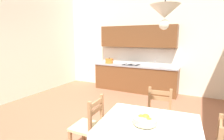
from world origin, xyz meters
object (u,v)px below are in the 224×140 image
at_px(kitchen_cabinetry, 135,66).
at_px(pendant_lamp, 165,12).
at_px(dining_chair_tv_side, 89,127).
at_px(fruit_bowl, 145,120).
at_px(dining_chair_kitchen_side, 158,117).
at_px(dining_table, 149,133).

height_order(kitchen_cabinetry, pendant_lamp, pendant_lamp).
xyz_separation_m(kitchen_cabinetry, pendant_lamp, (1.56, -3.58, 1.21)).
bearing_deg(dining_chair_tv_side, kitchen_cabinetry, 97.94).
height_order(fruit_bowl, pendant_lamp, pendant_lamp).
xyz_separation_m(dining_chair_tv_side, dining_chair_kitchen_side, (0.88, 0.81, 0.00)).
bearing_deg(pendant_lamp, dining_chair_tv_side, 177.10).
height_order(dining_chair_tv_side, dining_chair_kitchen_side, same).
bearing_deg(dining_chair_kitchen_side, dining_table, -85.35).
bearing_deg(dining_chair_tv_side, pendant_lamp, -2.90).
bearing_deg(kitchen_cabinetry, fruit_bowl, -68.94).
xyz_separation_m(dining_table, pendant_lamp, (0.11, 0.01, 1.44)).
bearing_deg(dining_chair_kitchen_side, fruit_bowl, -88.16).
distance_m(dining_table, fruit_bowl, 0.21).
bearing_deg(fruit_bowl, dining_chair_tv_side, 172.24).
bearing_deg(kitchen_cabinetry, dining_chair_tv_side, -82.06).
height_order(dining_table, fruit_bowl, fruit_bowl).
relative_size(dining_chair_kitchen_side, fruit_bowl, 3.10).
bearing_deg(fruit_bowl, pendant_lamp, 24.39).
relative_size(dining_table, fruit_bowl, 4.30).
bearing_deg(kitchen_cabinetry, dining_chair_kitchen_side, -63.11).
height_order(dining_chair_kitchen_side, pendant_lamp, pendant_lamp).
xyz_separation_m(kitchen_cabinetry, dining_chair_kitchen_side, (1.37, -2.71, -0.41)).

